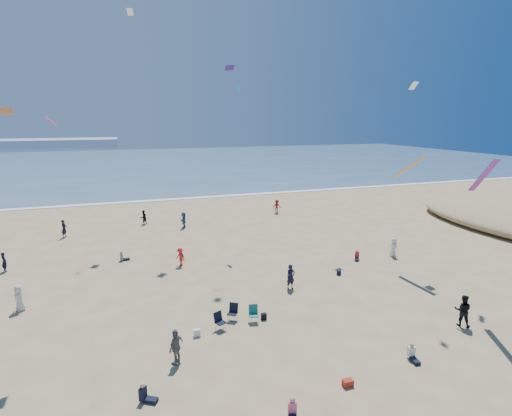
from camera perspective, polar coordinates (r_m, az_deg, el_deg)
name	(u,v)px	position (r m, az deg, el deg)	size (l,w,h in m)	color
ocean	(140,164)	(107.96, -16.30, 6.11)	(220.00, 100.00, 0.06)	#476B84
surf_line	(159,200)	(58.58, -13.73, 1.08)	(220.00, 1.20, 0.08)	white
standing_flyers	(231,262)	(30.51, -3.62, -7.71)	(30.87, 37.99, 1.85)	silver
seated_group	(262,310)	(24.24, 0.81, -14.40)	(19.43, 21.42, 0.84)	silver
chair_cluster	(236,316)	(23.46, -2.92, -15.18)	(2.75, 1.61, 1.00)	black
white_tote	(197,333)	(22.68, -8.40, -17.22)	(0.35, 0.20, 0.40)	silver
black_backpack	(264,316)	(24.07, 1.12, -15.23)	(0.30, 0.22, 0.38)	black
cooler	(348,383)	(19.48, 12.98, -23.17)	(0.45, 0.30, 0.30)	#A32817
navy_bag	(339,273)	(30.85, 11.75, -9.05)	(0.28, 0.18, 0.34)	black
kites_aloft	(360,78)	(27.37, 14.59, 17.59)	(32.84, 39.72, 26.66)	red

